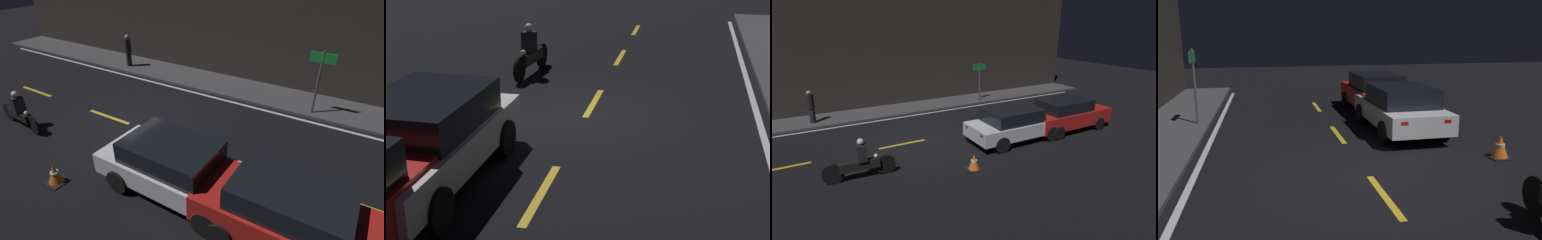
# 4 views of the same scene
# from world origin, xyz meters

# --- Properties ---
(ground_plane) EXTENTS (56.00, 56.00, 0.00)m
(ground_plane) POSITION_xyz_m (0.00, 0.00, 0.00)
(ground_plane) COLOR black
(raised_curb) EXTENTS (28.00, 2.23, 0.11)m
(raised_curb) POSITION_xyz_m (0.00, 5.00, 0.05)
(raised_curb) COLOR #424244
(raised_curb) RESTS_ON ground
(building_front) EXTENTS (28.00, 0.30, 6.63)m
(building_front) POSITION_xyz_m (0.00, 6.27, 3.32)
(building_front) COLOR #2D2826
(building_front) RESTS_ON ground
(lane_dash_b) EXTENTS (2.00, 0.14, 0.01)m
(lane_dash_b) POSITION_xyz_m (-5.50, 0.00, 0.00)
(lane_dash_b) COLOR gold
(lane_dash_b) RESTS_ON ground
(lane_dash_c) EXTENTS (2.00, 0.14, 0.01)m
(lane_dash_c) POSITION_xyz_m (-1.00, 0.00, 0.00)
(lane_dash_c) COLOR gold
(lane_dash_c) RESTS_ON ground
(lane_dash_d) EXTENTS (2.00, 0.14, 0.01)m
(lane_dash_d) POSITION_xyz_m (3.50, 0.00, 0.00)
(lane_dash_d) COLOR gold
(lane_dash_d) RESTS_ON ground
(lane_dash_e) EXTENTS (2.00, 0.14, 0.01)m
(lane_dash_e) POSITION_xyz_m (8.00, 0.00, 0.00)
(lane_dash_e) COLOR gold
(lane_dash_e) RESTS_ON ground
(lane_solid_kerb) EXTENTS (25.20, 0.14, 0.01)m
(lane_solid_kerb) POSITION_xyz_m (0.00, 3.63, 0.00)
(lane_solid_kerb) COLOR silver
(lane_solid_kerb) RESTS_ON ground
(sedan_white) EXTENTS (4.24, 1.99, 1.44)m
(sedan_white) POSITION_xyz_m (3.43, -1.92, 0.77)
(sedan_white) COLOR silver
(sedan_white) RESTS_ON ground
(taxi_red) EXTENTS (4.29, 1.88, 1.49)m
(taxi_red) POSITION_xyz_m (6.44, -2.03, 0.78)
(taxi_red) COLOR red
(taxi_red) RESTS_ON ground
(motorcycle) EXTENTS (2.35, 0.38, 1.41)m
(motorcycle) POSITION_xyz_m (-3.12, -2.14, 0.57)
(motorcycle) COLOR black
(motorcycle) RESTS_ON ground
(traffic_cone_near) EXTENTS (0.52, 0.52, 0.56)m
(traffic_cone_near) POSITION_xyz_m (0.48, -3.43, 0.27)
(traffic_cone_near) COLOR black
(traffic_cone_near) RESTS_ON ground
(pedestrian) EXTENTS (0.34, 0.34, 1.65)m
(pedestrian) POSITION_xyz_m (-4.10, 4.62, 0.95)
(pedestrian) COLOR black
(pedestrian) RESTS_ON raised_curb
(shop_sign) EXTENTS (0.90, 0.08, 2.40)m
(shop_sign) POSITION_xyz_m (5.51, 4.24, 1.80)
(shop_sign) COLOR #4C4C51
(shop_sign) RESTS_ON raised_curb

